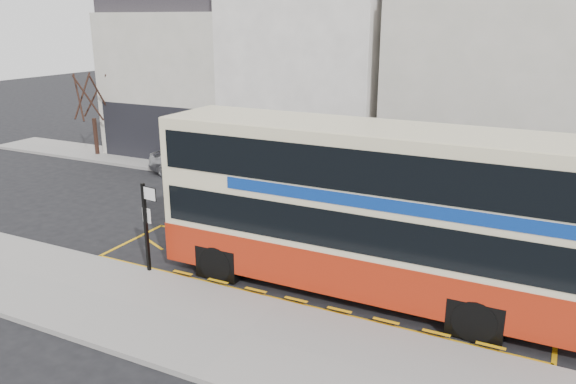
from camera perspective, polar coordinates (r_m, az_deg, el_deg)
The scene contains 14 objects.
ground at distance 16.29m, azimuth -0.31°, elevation -10.90°, with size 120.00×120.00×0.00m, color black.
pavement at distance 14.51m, azimuth -4.55°, elevation -14.43°, with size 40.00×4.00×0.15m, color gray.
kerb at distance 15.96m, azimuth -0.93°, elevation -11.22°, with size 40.00×0.15×0.15m, color gray.
far_pavement at distance 25.83m, azimuth 10.76°, elevation -0.23°, with size 50.00×3.00×0.15m, color gray.
road_markings at distance 17.58m, azimuth 2.07°, elevation -8.68°, with size 14.00×3.40×0.01m, color #E3A10B, non-canonical shape.
terrace_far_left at distance 34.37m, azimuth -9.38°, elevation 12.20°, with size 8.00×8.01×10.80m.
terrace_left at distance 30.38m, azimuth 3.25°, elevation 12.72°, with size 8.00×8.01×11.80m.
terrace_green_shop at distance 28.09m, azimuth 20.66°, elevation 10.80°, with size 9.00×8.01×11.30m.
double_decker_bus at distance 15.87m, azimuth 8.45°, elevation -1.71°, with size 12.29×2.86×4.91m.
bus_stop_post at distance 17.57m, azimuth -14.14°, elevation -2.66°, with size 0.69×0.18×2.83m.
car_silver at distance 28.84m, azimuth -9.81°, elevation 3.06°, with size 1.79×4.44×1.51m, color #9B9CA0.
car_grey at distance 24.48m, azimuth 7.42°, elevation 0.44°, with size 1.44×4.13×1.36m, color #3D3E44.
car_white at distance 22.18m, azimuth 26.50°, elevation -2.83°, with size 2.15×5.28×1.53m, color #B9B9B9.
street_tree_left at distance 33.96m, azimuth -19.43°, elevation 10.25°, with size 2.81×2.81×6.06m.
Camera 1 is at (6.49, -12.82, 7.66)m, focal length 35.00 mm.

